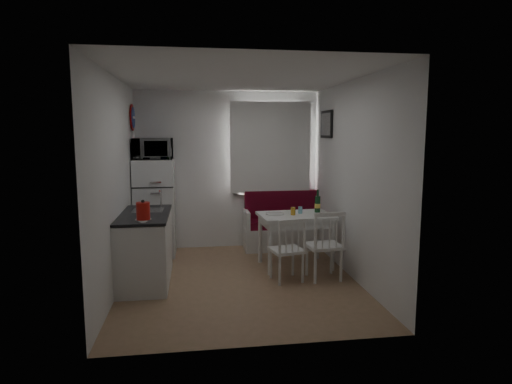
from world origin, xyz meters
The scene contains 22 objects.
floor centered at (0.00, 0.00, 0.00)m, with size 3.00×3.50×0.02m, color #94734E.
ceiling centered at (0.00, 0.00, 2.60)m, with size 3.00×3.50×0.02m, color white.
wall_back centered at (0.00, 1.75, 1.30)m, with size 3.00×0.02×2.60m, color white.
wall_front centered at (0.00, -1.75, 1.30)m, with size 3.00×0.02×2.60m, color white.
wall_left centered at (-1.50, 0.00, 1.30)m, with size 0.02×3.50×2.60m, color white.
wall_right centered at (1.50, 0.00, 1.30)m, with size 0.02×3.50×2.60m, color white.
window centered at (0.70, 1.72, 1.62)m, with size 1.22×0.06×1.47m, color white.
curtain centered at (0.70, 1.65, 1.68)m, with size 1.35×0.02×1.50m, color white.
kitchen_counter centered at (-1.20, 0.16, 0.46)m, with size 0.62×1.32×1.16m.
wall_sign centered at (-1.47, 1.45, 2.15)m, with size 0.40×0.40×0.03m, color navy.
picture_frame centered at (1.48, 1.10, 2.05)m, with size 0.04×0.52×0.42m, color black.
bench centered at (0.90, 1.51, 0.32)m, with size 1.33×0.51×0.95m.
dining_table centered at (0.86, 0.50, 0.68)m, with size 1.07×0.79×0.77m.
chair_left centered at (0.61, -0.16, 0.52)m, with size 0.47×0.45×0.45m.
chair_right centered at (1.11, -0.16, 0.57)m, with size 0.46×0.44×0.50m.
fridge centered at (-1.18, 1.40, 0.76)m, with size 0.61×0.61×1.52m, color white.
microwave centered at (-1.18, 1.35, 1.68)m, with size 0.59×0.40×0.32m, color white.
kettle centered at (-1.15, -0.38, 1.02)m, with size 0.19×0.19×0.25m, color red.
wine_bottle centered at (1.21, 0.60, 0.93)m, with size 0.08×0.08×0.33m, color #12391C, non-canonical shape.
drinking_glass_orange centered at (0.81, 0.45, 0.82)m, with size 0.07×0.07×0.11m, color gold.
drinking_glass_blue centered at (0.94, 0.55, 0.82)m, with size 0.06×0.06×0.10m, color #7CC2D4.
plate centered at (0.56, 0.52, 0.78)m, with size 0.26×0.26×0.02m, color white.
Camera 1 is at (-0.55, -5.35, 1.92)m, focal length 30.00 mm.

